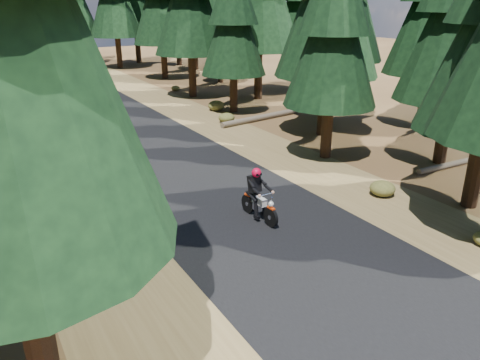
# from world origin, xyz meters

# --- Properties ---
(ground) EXTENTS (120.00, 120.00, 0.00)m
(ground) POSITION_xyz_m (0.00, 0.00, 0.00)
(ground) COLOR #452E18
(ground) RESTS_ON ground
(road) EXTENTS (6.00, 100.00, 0.01)m
(road) POSITION_xyz_m (0.00, 5.00, 0.01)
(road) COLOR black
(road) RESTS_ON ground
(shoulder_l) EXTENTS (3.20, 100.00, 0.01)m
(shoulder_l) POSITION_xyz_m (-4.60, 5.00, 0.00)
(shoulder_l) COLOR brown
(shoulder_l) RESTS_ON ground
(shoulder_r) EXTENTS (3.20, 100.00, 0.01)m
(shoulder_r) POSITION_xyz_m (4.60, 5.00, 0.00)
(shoulder_r) COLOR brown
(shoulder_r) RESTS_ON ground
(log_near) EXTENTS (5.54, 1.18, 0.32)m
(log_near) POSITION_xyz_m (7.26, 11.45, 0.16)
(log_near) COLOR #4C4233
(log_near) RESTS_ON ground
(log_far) EXTENTS (3.50, 0.34, 0.24)m
(log_far) POSITION_xyz_m (9.47, 0.84, 0.12)
(log_far) COLOR #4C4233
(log_far) RESTS_ON ground
(understory_shrubs) EXTENTS (15.26, 32.66, 0.61)m
(understory_shrubs) POSITION_xyz_m (0.68, 8.41, 0.26)
(understory_shrubs) COLOR #474C1E
(understory_shrubs) RESTS_ON ground
(rider_lead) EXTENTS (0.65, 1.86, 1.64)m
(rider_lead) POSITION_xyz_m (0.22, 0.72, 0.55)
(rider_lead) COLOR beige
(rider_lead) RESTS_ON road
(rider_follow) EXTENTS (0.57, 1.79, 1.59)m
(rider_follow) POSITION_xyz_m (-1.99, 6.12, 0.53)
(rider_follow) COLOR maroon
(rider_follow) RESTS_ON road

